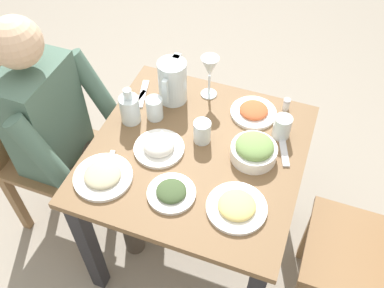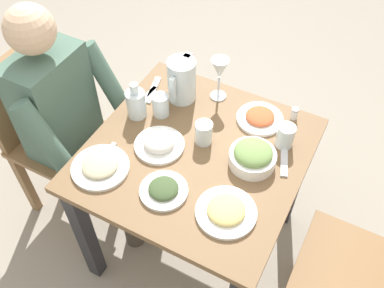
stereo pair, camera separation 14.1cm
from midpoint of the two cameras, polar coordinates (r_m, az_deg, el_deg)
ground_plane at (r=2.25m, az=2.28°, el=-13.02°), size 8.00×8.00×0.00m
dining_table at (r=1.75m, az=2.86°, el=-3.98°), size 0.81×0.81×0.72m
chair_near at (r=2.11m, az=-16.98°, el=1.85°), size 0.40×0.40×0.89m
chair_far at (r=1.77m, az=25.79°, el=-15.86°), size 0.40×0.40×0.89m
diner_near at (r=1.89m, az=-13.26°, el=2.80°), size 0.48×0.53×1.19m
water_pitcher at (r=1.79m, az=0.89°, el=8.41°), size 0.16×0.12×0.19m
salad_bowl at (r=1.60m, az=10.62°, el=-1.72°), size 0.18×0.18×0.09m
plate_yoghurt at (r=1.64m, az=-1.96°, el=0.00°), size 0.20×0.20×0.06m
plate_dolmas at (r=1.52m, az=-1.14°, el=-6.25°), size 0.17×0.17×0.04m
plate_rice_curry at (r=1.78m, az=11.31°, el=3.38°), size 0.19×0.19×0.04m
plate_beans at (r=1.60m, az=-9.70°, el=-3.08°), size 0.22×0.22×0.04m
plate_fries at (r=1.48m, az=7.34°, el=-8.99°), size 0.21×0.21×0.04m
water_glass_by_pitcher at (r=1.65m, az=3.89°, el=1.45°), size 0.07×0.07×0.10m
water_glass_center at (r=1.68m, az=14.72°, el=0.94°), size 0.07×0.07×0.10m
water_glass_near_right at (r=1.75m, az=-1.90°, el=5.10°), size 0.07×0.07×0.10m
wine_glass at (r=1.77m, az=6.02°, el=9.61°), size 0.08×0.08×0.20m
oil_carafe at (r=1.74m, az=-5.15°, el=5.15°), size 0.08×0.08×0.16m
salt_shaker at (r=1.81m, az=15.70°, el=3.84°), size 0.03×0.03×0.05m
fork_near at (r=1.67m, az=14.58°, el=-2.03°), size 0.17×0.08×0.01m
knife_near at (r=1.84m, az=-4.37°, el=5.86°), size 0.19×0.03×0.01m
fork_far at (r=1.88m, az=-3.07°, el=7.14°), size 0.17×0.07×0.01m
knife_far at (r=1.63m, az=-9.29°, el=-2.30°), size 0.19×0.04×0.01m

